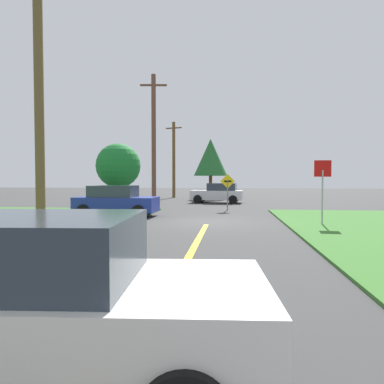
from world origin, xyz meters
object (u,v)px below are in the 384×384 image
oak_tree_left (118,166)px  car_approaching_junction (218,193)px  utility_pole_far (174,159)px  utility_pole_near (39,89)px  pine_tree_center (211,157)px  parked_car_near_building (116,201)px  utility_pole_mid (154,140)px  car_behind_on_main_road (23,301)px  stop_sign (323,180)px  direction_sign (228,188)px

oak_tree_left → car_approaching_junction: bearing=10.1°
car_approaching_junction → utility_pole_far: (-4.94, 7.75, 3.27)m
utility_pole_near → utility_pole_far: 26.48m
utility_pole_near → pine_tree_center: 24.54m
parked_car_near_building → pine_tree_center: (4.04, 16.57, 3.26)m
utility_pole_mid → utility_pole_far: size_ratio=1.13×
oak_tree_left → car_behind_on_main_road: bearing=-74.0°
parked_car_near_building → oak_tree_left: bearing=109.0°
stop_sign → utility_pole_far: bearing=-62.7°
oak_tree_left → utility_pole_far: bearing=71.7°
oak_tree_left → pine_tree_center: pine_tree_center is taller
stop_sign → utility_pole_near: bearing=29.8°
car_approaching_junction → utility_pole_mid: 7.87m
utility_pole_near → oak_tree_left: bearing=100.3°
utility_pole_far → utility_pole_mid: bearing=-86.6°
stop_sign → utility_pole_mid: utility_pole_mid is taller
pine_tree_center → oak_tree_left: bearing=-135.5°
stop_sign → utility_pole_far: size_ratio=0.35×
pine_tree_center → parked_car_near_building: bearing=-103.7°
pine_tree_center → utility_pole_near: bearing=-99.1°
direction_sign → oak_tree_left: size_ratio=0.47×
car_behind_on_main_road → utility_pole_far: size_ratio=0.58×
parked_car_near_building → car_behind_on_main_road: (4.07, -14.92, 0.00)m
car_behind_on_main_road → pine_tree_center: (-0.03, 31.49, 3.26)m
car_behind_on_main_road → oak_tree_left: bearing=102.0°
utility_pole_far → pine_tree_center: 4.59m
utility_pole_far → car_behind_on_main_road: bearing=-83.2°
utility_pole_mid → stop_sign: bearing=-42.7°
car_behind_on_main_road → pine_tree_center: pine_tree_center is taller
stop_sign → utility_pole_mid: bearing=-39.8°
car_approaching_junction → pine_tree_center: 6.46m
car_approaching_junction → utility_pole_far: size_ratio=0.55×
utility_pole_mid → pine_tree_center: utility_pole_mid is taller
utility_pole_near → oak_tree_left: size_ratio=1.91×
car_behind_on_main_road → oak_tree_left: size_ratio=0.96×
stop_sign → utility_pole_far: 23.78m
utility_pole_mid → direction_sign: utility_pole_mid is taller
stop_sign → parked_car_near_building: (-9.83, 2.75, -1.10)m
utility_pole_mid → oak_tree_left: utility_pole_mid is taller
stop_sign → utility_pole_near: 11.21m
parked_car_near_building → oak_tree_left: oak_tree_left is taller
parked_car_near_building → utility_pole_near: bearing=-87.2°
parked_car_near_building → car_approaching_junction: size_ratio=0.99×
parked_car_near_building → direction_sign: bearing=37.1°
utility_pole_mid → parked_car_near_building: bearing=-98.3°
car_behind_on_main_road → oak_tree_left: 25.66m
car_behind_on_main_road → oak_tree_left: (-7.06, 24.57, 2.22)m
car_behind_on_main_road → utility_pole_mid: bearing=95.0°
utility_pole_near → oak_tree_left: utility_pole_near is taller
parked_car_near_building → car_approaching_junction: 12.14m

